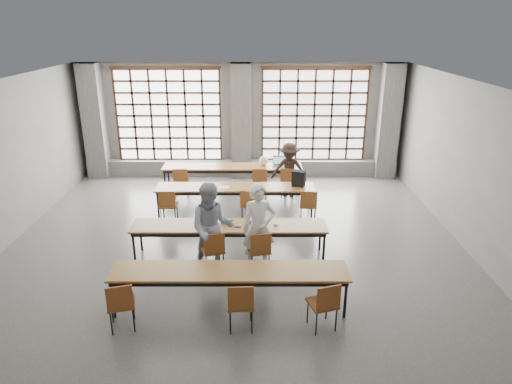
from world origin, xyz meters
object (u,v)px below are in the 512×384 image
(chair_mid_left, at_px, (168,203))
(chair_mid_centre, at_px, (250,203))
(chair_front_left, at_px, (213,248))
(laptop_front, at_px, (257,220))
(mouse, at_px, (276,225))
(green_box, at_px, (227,221))
(desk_row_d, at_px, (230,274))
(student_back, at_px, (289,170))
(chair_back_mid, at_px, (260,179))
(desk_row_b, at_px, (235,189))
(phone, at_px, (238,227))
(chair_front_right, at_px, (260,248))
(chair_near_left, at_px, (121,302))
(backpack, at_px, (299,178))
(chair_back_left, at_px, (181,179))
(plastic_bag, at_px, (264,161))
(chair_near_right, at_px, (325,302))
(laptop_back, at_px, (279,163))
(desk_row_a, at_px, (232,168))
(chair_back_right, at_px, (288,179))
(desk_row_c, at_px, (229,228))
(student_male, at_px, (259,228))
(chair_near_mid, at_px, (241,302))
(student_female, at_px, (212,228))
(chair_mid_right, at_px, (308,203))

(chair_mid_left, bearing_deg, chair_mid_centre, 0.11)
(chair_front_left, bearing_deg, laptop_front, 41.15)
(mouse, bearing_deg, green_box, 174.29)
(desk_row_d, relative_size, student_back, 2.60)
(chair_back_mid, bearing_deg, desk_row_b, -119.98)
(chair_mid_left, distance_m, chair_front_left, 2.65)
(green_box, bearing_deg, phone, -38.05)
(chair_mid_left, relative_size, chair_front_right, 1.00)
(chair_mid_left, xyz_separation_m, phone, (1.76, -1.78, 0.20))
(chair_near_left, distance_m, backpack, 5.78)
(chair_back_left, relative_size, plastic_bag, 3.08)
(chair_near_right, bearing_deg, chair_mid_left, 127.93)
(chair_back_mid, relative_size, student_back, 0.57)
(laptop_back, xyz_separation_m, mouse, (-0.26, -4.18, -0.04))
(chair_near_left, bearing_deg, green_box, 58.76)
(mouse, bearing_deg, desk_row_a, 104.92)
(desk_row_d, bearing_deg, chair_mid_left, 115.73)
(mouse, bearing_deg, chair_mid_centre, 107.94)
(chair_back_right, xyz_separation_m, chair_front_left, (-1.72, -4.05, 0.00))
(chair_back_right, height_order, chair_near_right, same)
(desk_row_b, height_order, plastic_bag, plastic_bag)
(chair_front_left, xyz_separation_m, laptop_front, (0.84, 0.73, 0.25))
(desk_row_c, relative_size, chair_front_right, 4.55)
(student_male, height_order, phone, student_male)
(student_male, bearing_deg, chair_front_right, -93.81)
(chair_front_left, relative_size, phone, 6.77)
(chair_mid_left, relative_size, laptop_front, 2.10)
(chair_near_mid, height_order, laptop_front, laptop_front)
(chair_back_mid, xyz_separation_m, plastic_bag, (0.11, 0.68, 0.34))
(desk_row_a, bearing_deg, student_female, -92.09)
(chair_back_left, bearing_deg, student_male, -61.48)
(student_male, distance_m, student_female, 0.90)
(chair_back_mid, distance_m, chair_mid_right, 2.09)
(chair_mid_left, bearing_deg, plastic_bag, 45.89)
(desk_row_a, relative_size, chair_front_left, 4.55)
(chair_back_left, distance_m, student_female, 4.12)
(student_female, bearing_deg, desk_row_b, 80.41)
(chair_back_right, relative_size, backpack, 2.20)
(laptop_back, xyz_separation_m, phone, (-1.03, -4.26, -0.05))
(desk_row_c, distance_m, laptop_back, 4.33)
(chair_near_mid, height_order, green_box, chair_near_mid)
(chair_mid_centre, height_order, green_box, chair_mid_centre)
(mouse, relative_size, phone, 0.75)
(desk_row_d, bearing_deg, student_male, 69.24)
(chair_front_left, xyz_separation_m, student_male, (0.88, 0.13, 0.36))
(chair_near_mid, height_order, chair_near_right, same)
(desk_row_d, relative_size, backpack, 10.00)
(student_back, relative_size, phone, 11.83)
(mouse, bearing_deg, chair_front_left, -153.72)
(student_female, bearing_deg, phone, 36.75)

